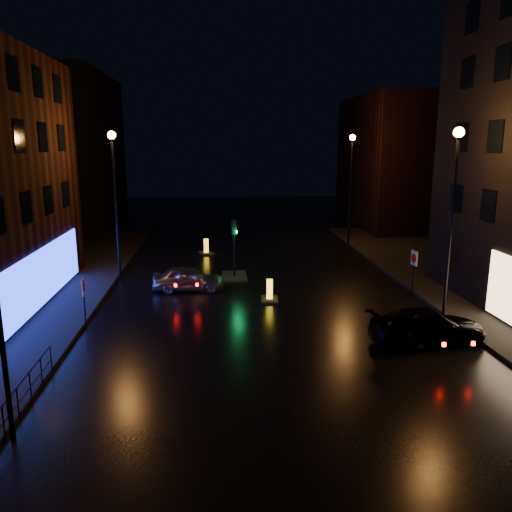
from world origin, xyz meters
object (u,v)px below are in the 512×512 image
(dark_sedan, at_px, (428,326))
(bollard_far, at_px, (206,251))
(bollard_near, at_px, (270,296))
(road_sign_right, at_px, (414,262))
(traffic_signal, at_px, (234,269))
(road_sign_left, at_px, (84,291))
(silver_hatchback, at_px, (188,278))

(dark_sedan, distance_m, bollard_far, 19.34)
(bollard_near, xyz_separation_m, road_sign_right, (7.54, 0.42, 1.50))
(traffic_signal, distance_m, road_sign_right, 10.09)
(dark_sedan, relative_size, bollard_near, 3.54)
(road_sign_left, xyz_separation_m, road_sign_right, (15.79, 3.49, 0.13))
(dark_sedan, bearing_deg, traffic_signal, 27.57)
(bollard_near, distance_m, road_sign_right, 7.70)
(bollard_far, bearing_deg, traffic_signal, -93.69)
(dark_sedan, xyz_separation_m, bollard_near, (-5.60, 5.92, -0.43))
(bollard_far, height_order, road_sign_left, road_sign_left)
(bollard_far, relative_size, road_sign_right, 0.62)
(traffic_signal, height_order, road_sign_left, traffic_signal)
(bollard_far, bearing_deg, dark_sedan, -80.87)
(traffic_signal, relative_size, bollard_near, 2.64)
(bollard_far, bearing_deg, silver_hatchback, -113.59)
(bollard_far, xyz_separation_m, road_sign_left, (-4.97, -14.31, 1.38))
(dark_sedan, bearing_deg, road_sign_left, 71.69)
(bollard_far, bearing_deg, road_sign_right, -63.25)
(traffic_signal, relative_size, bollard_far, 2.39)
(road_sign_left, distance_m, road_sign_right, 16.17)
(silver_hatchback, xyz_separation_m, dark_sedan, (9.73, -8.16, 0.03))
(silver_hatchback, xyz_separation_m, bollard_near, (4.13, -2.24, -0.40))
(traffic_signal, distance_m, bollard_far, 6.88)
(silver_hatchback, height_order, bollard_near, silver_hatchback)
(traffic_signal, xyz_separation_m, bollard_far, (-1.73, 6.65, -0.26))
(traffic_signal, xyz_separation_m, dark_sedan, (7.16, -10.52, 0.17))
(bollard_near, bearing_deg, road_sign_right, 7.00)
(road_sign_left, height_order, road_sign_right, road_sign_right)
(road_sign_right, bearing_deg, bollard_near, -6.26)
(bollard_near, relative_size, road_sign_left, 0.61)
(silver_hatchback, relative_size, dark_sedan, 0.81)
(road_sign_right, bearing_deg, traffic_signal, -34.11)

